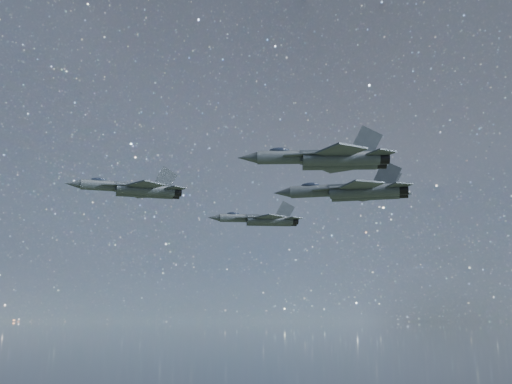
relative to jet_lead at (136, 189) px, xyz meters
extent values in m
cylinder|color=#2D3438|center=(-4.02, -0.54, 0.22)|extent=(7.28, 2.44, 1.50)
cone|color=#2D3438|center=(-8.61, -1.16, 0.22)|extent=(2.47, 1.65, 1.35)
ellipsoid|color=#1A222F|center=(-5.17, -0.70, 0.94)|extent=(2.41, 1.31, 0.74)
cube|color=#2D3438|center=(0.95, 0.13, 0.17)|extent=(8.03, 2.49, 1.25)
cylinder|color=#2D3438|center=(1.46, -0.78, -0.27)|extent=(8.23, 2.57, 1.50)
cylinder|color=#2D3438|center=(1.20, 1.14, -0.27)|extent=(8.23, 2.57, 1.50)
cylinder|color=black|center=(5.86, -0.18, -0.27)|extent=(1.43, 1.54, 1.39)
cylinder|color=black|center=(5.60, 1.73, -0.27)|extent=(1.43, 1.54, 1.39)
cube|color=#2D3438|center=(-2.13, -1.60, 0.10)|extent=(5.07, 1.35, 0.12)
cube|color=#2D3438|center=(-2.48, 0.98, 0.10)|extent=(5.09, 2.61, 0.12)
cube|color=#2D3438|center=(1.58, -3.10, -0.07)|extent=(5.47, 5.53, 0.19)
cube|color=#2D3438|center=(0.70, 3.40, -0.07)|extent=(5.05, 5.29, 0.19)
cube|color=#2D3438|center=(5.64, -1.48, -0.07)|extent=(3.23, 3.26, 0.14)
cube|color=#2D3438|center=(5.05, 2.92, -0.07)|extent=(2.97, 3.07, 0.14)
cube|color=#2D3438|center=(4.26, -0.64, 1.57)|extent=(3.36, 0.54, 3.43)
cube|color=#2D3438|center=(3.94, 1.75, 1.57)|extent=(3.31, 0.87, 3.43)
cylinder|color=#2D3438|center=(16.50, 13.23, -1.61)|extent=(6.72, 1.72, 1.40)
cone|color=#2D3438|center=(12.18, 13.44, -1.61)|extent=(2.22, 1.36, 1.26)
ellipsoid|color=#1A222F|center=(15.42, 13.28, -0.93)|extent=(2.19, 1.05, 0.69)
cube|color=#2D3438|center=(21.18, 13.00, -1.65)|extent=(7.44, 1.70, 1.17)
cylinder|color=#2D3438|center=(21.50, 12.09, -2.06)|extent=(7.62, 1.77, 1.40)
cylinder|color=#2D3438|center=(21.58, 13.89, -2.06)|extent=(7.62, 1.77, 1.40)
cylinder|color=black|center=(25.64, 11.89, -2.06)|extent=(1.23, 1.35, 1.30)
cylinder|color=black|center=(25.72, 13.69, -2.06)|extent=(1.23, 1.35, 1.30)
cube|color=#2D3438|center=(18.06, 11.94, -1.72)|extent=(4.78, 2.08, 0.11)
cube|color=#2D3438|center=(18.18, 14.37, -1.72)|extent=(4.78, 1.65, 0.11)
cube|color=#2D3438|center=(21.21, 9.94, -1.88)|extent=(4.88, 5.05, 0.18)
cube|color=#2D3438|center=(21.51, 16.05, -1.88)|extent=(5.02, 5.13, 0.18)
cube|color=#2D3438|center=(25.22, 10.74, -1.88)|extent=(2.87, 2.95, 0.14)
cube|color=#2D3438|center=(25.42, 14.88, -1.88)|extent=(2.96, 3.01, 0.14)
cube|color=#2D3438|center=(24.10, 11.74, -0.35)|extent=(3.12, 0.55, 3.21)
cube|color=#2D3438|center=(24.20, 13.99, -0.35)|extent=(3.13, 0.44, 3.21)
cylinder|color=#2D3438|center=(17.02, -28.19, -2.42)|extent=(6.77, 2.59, 1.40)
cone|color=#2D3438|center=(12.79, -27.41, -2.42)|extent=(2.34, 1.63, 1.25)
ellipsoid|color=#1A222F|center=(15.96, -28.00, -1.75)|extent=(2.27, 1.32, 0.69)
cube|color=#2D3438|center=(21.60, -29.05, -2.46)|extent=(7.47, 2.67, 1.16)
cylinder|color=#2D3438|center=(21.79, -29.99, -2.87)|extent=(7.65, 2.75, 1.40)
cylinder|color=#2D3438|center=(22.11, -28.23, -2.87)|extent=(7.65, 2.75, 1.40)
cylinder|color=black|center=(25.83, -30.75, -2.87)|extent=(1.38, 1.48, 1.29)
cylinder|color=black|center=(26.16, -28.99, -2.87)|extent=(1.38, 1.48, 1.29)
cube|color=#2D3438|center=(18.38, -29.68, -2.53)|extent=(4.69, 2.63, 0.11)
cube|color=#2D3438|center=(18.83, -27.30, -2.53)|extent=(4.66, 1.02, 0.11)
cube|color=#2D3438|center=(21.21, -32.07, -2.69)|extent=(4.58, 4.83, 0.18)
cube|color=#2D3438|center=(22.33, -26.09, -2.69)|extent=(5.11, 5.14, 0.18)
cube|color=#2D3438|center=(25.27, -31.83, -2.69)|extent=(2.69, 2.80, 0.13)
cube|color=#2D3438|center=(26.02, -27.78, -2.69)|extent=(3.02, 3.04, 0.13)
cube|color=#2D3438|center=(24.30, -30.69, -1.17)|extent=(3.04, 0.96, 3.19)
cube|color=#2D3438|center=(24.71, -28.49, -1.17)|extent=(3.12, 0.55, 3.19)
cylinder|color=#2D3438|center=(24.67, -9.61, -1.64)|extent=(7.85, 4.32, 1.64)
cone|color=#2D3438|center=(19.96, -7.80, -1.64)|extent=(2.88, 2.28, 1.47)
ellipsoid|color=#1A222F|center=(23.50, -9.16, -0.86)|extent=(2.73, 1.93, 0.81)
cube|color=#2D3438|center=(29.77, -11.57, -1.70)|extent=(8.61, 4.56, 1.37)
cylinder|color=#2D3438|center=(29.79, -12.70, -2.17)|extent=(8.83, 4.69, 1.64)
cylinder|color=#2D3438|center=(30.54, -10.74, -2.17)|extent=(8.83, 4.69, 1.64)
cylinder|color=black|center=(34.30, -14.43, -2.17)|extent=(1.82, 1.90, 1.51)
cylinder|color=black|center=(35.06, -12.47, -2.17)|extent=(1.82, 1.90, 1.51)
cube|color=#2D3438|center=(25.93, -11.61, -1.77)|extent=(5.25, 3.88, 0.13)
cube|color=#2D3438|center=(26.95, -8.96, -1.77)|extent=(5.58, 2.09, 0.13)
cube|color=#2D3438|center=(28.69, -14.98, -1.96)|extent=(4.78, 5.20, 0.21)
cube|color=#2D3438|center=(31.25, -8.31, -1.96)|extent=(6.01, 5.91, 0.21)
cube|color=#2D3438|center=(33.42, -15.56, -1.96)|extent=(2.80, 2.97, 0.16)
cube|color=#2D3438|center=(35.15, -11.04, -1.96)|extent=(3.56, 3.53, 0.16)
cube|color=#2D3438|center=(32.54, -14.04, -0.17)|extent=(3.36, 1.74, 3.74)
cube|color=#2D3438|center=(33.48, -11.58, -0.17)|extent=(3.56, 1.19, 3.74)
camera|label=1|loc=(5.60, -85.38, -18.66)|focal=42.00mm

